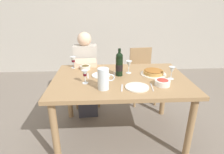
% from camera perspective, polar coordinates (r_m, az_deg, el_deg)
% --- Properties ---
extents(ground_plane, '(8.00, 8.00, 0.00)m').
position_cam_1_polar(ground_plane, '(2.45, 2.31, -17.00)').
color(ground_plane, slate).
extents(back_wall, '(8.00, 0.10, 2.80)m').
position_cam_1_polar(back_wall, '(4.34, -0.56, 20.02)').
color(back_wall, '#B2ADA3').
rests_on(back_wall, ground).
extents(dining_table, '(1.50, 1.00, 0.76)m').
position_cam_1_polar(dining_table, '(2.10, 2.58, -2.64)').
color(dining_table, '#9E7A51').
rests_on(dining_table, ground).
extents(wine_bottle, '(0.08, 0.08, 0.32)m').
position_cam_1_polar(wine_bottle, '(2.09, 2.26, 3.99)').
color(wine_bottle, black).
rests_on(wine_bottle, dining_table).
extents(water_pitcher, '(0.16, 0.11, 0.21)m').
position_cam_1_polar(water_pitcher, '(1.76, -2.66, -0.96)').
color(water_pitcher, silver).
rests_on(water_pitcher, dining_table).
extents(baked_tart, '(0.30, 0.30, 0.06)m').
position_cam_1_polar(baked_tart, '(2.20, 12.70, 1.44)').
color(baked_tart, silver).
rests_on(baked_tart, dining_table).
extents(salad_bowl, '(0.16, 0.16, 0.07)m').
position_cam_1_polar(salad_bowl, '(1.94, 15.36, -1.53)').
color(salad_bowl, white).
rests_on(salad_bowl, dining_table).
extents(olive_bowl, '(0.13, 0.13, 0.06)m').
position_cam_1_polar(olive_bowl, '(2.35, -8.27, 3.03)').
color(olive_bowl, silver).
rests_on(olive_bowl, dining_table).
extents(wine_glass_left_diner, '(0.07, 0.07, 0.15)m').
position_cam_1_polar(wine_glass_left_diner, '(2.18, 5.25, 3.96)').
color(wine_glass_left_diner, silver).
rests_on(wine_glass_left_diner, dining_table).
extents(wine_glass_right_diner, '(0.07, 0.07, 0.14)m').
position_cam_1_polar(wine_glass_right_diner, '(2.10, 18.01, 1.95)').
color(wine_glass_right_diner, silver).
rests_on(wine_glass_right_diner, dining_table).
extents(wine_glass_centre, '(0.07, 0.07, 0.14)m').
position_cam_1_polar(wine_glass_centre, '(1.91, -8.42, 0.97)').
color(wine_glass_centre, silver).
rests_on(wine_glass_centre, dining_table).
extents(wine_glass_spare, '(0.07, 0.07, 0.15)m').
position_cam_1_polar(wine_glass_spare, '(2.41, -11.94, 5.19)').
color(wine_glass_spare, silver).
rests_on(wine_glass_spare, dining_table).
extents(dinner_plate_left_setting, '(0.24, 0.24, 0.01)m').
position_cam_1_polar(dinner_plate_left_setting, '(1.84, 7.78, -3.13)').
color(dinner_plate_left_setting, silver).
rests_on(dinner_plate_left_setting, dining_table).
extents(dinner_plate_right_setting, '(0.22, 0.22, 0.01)m').
position_cam_1_polar(dinner_plate_right_setting, '(2.13, -3.41, 0.56)').
color(dinner_plate_right_setting, white).
rests_on(dinner_plate_right_setting, dining_table).
extents(fork_left_setting, '(0.04, 0.16, 0.00)m').
position_cam_1_polar(fork_left_setting, '(1.82, 3.11, -3.37)').
color(fork_left_setting, silver).
rests_on(fork_left_setting, dining_table).
extents(knife_left_setting, '(0.03, 0.18, 0.00)m').
position_cam_1_polar(knife_left_setting, '(1.87, 12.29, -3.08)').
color(knife_left_setting, silver).
rests_on(knife_left_setting, dining_table).
extents(knife_right_setting, '(0.03, 0.18, 0.00)m').
position_cam_1_polar(knife_right_setting, '(2.13, 0.63, 0.56)').
color(knife_right_setting, silver).
rests_on(knife_right_setting, dining_table).
extents(spoon_right_setting, '(0.03, 0.16, 0.00)m').
position_cam_1_polar(spoon_right_setting, '(2.13, -7.44, 0.39)').
color(spoon_right_setting, silver).
rests_on(spoon_right_setting, dining_table).
extents(chair_left, '(0.44, 0.44, 0.87)m').
position_cam_1_polar(chair_left, '(2.99, -7.92, 1.25)').
color(chair_left, '#9E7A51').
rests_on(chair_left, ground).
extents(diner_left, '(0.37, 0.53, 1.16)m').
position_cam_1_polar(diner_left, '(2.73, -8.03, 1.88)').
color(diner_left, '#B7B2A8').
rests_on(diner_left, ground).
extents(chair_right, '(0.44, 0.44, 0.87)m').
position_cam_1_polar(chair_right, '(3.06, 9.15, 1.65)').
color(chair_right, '#9E7A51').
rests_on(chair_right, ground).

